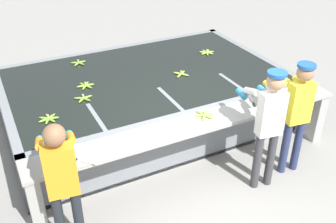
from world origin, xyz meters
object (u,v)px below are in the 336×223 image
(knife_1, at_px, (78,160))
(banana_bunch_floating_0, at_px, (86,85))
(banana_bunch_floating_3, at_px, (48,119))
(banana_bunch_floating_1, at_px, (207,52))
(worker_2, at_px, (297,108))
(banana_bunch_floating_2, at_px, (83,98))
(worker_1, at_px, (269,119))
(banana_bunch_floating_4, at_px, (78,63))
(knife_0, at_px, (253,102))
(worker_0, at_px, (62,178))
(banana_bunch_floating_5, at_px, (181,74))
(banana_bunch_ledge_0, at_px, (204,115))
(banana_bunch_ledge_1, at_px, (301,93))

(knife_1, bearing_deg, banana_bunch_floating_0, 71.00)
(banana_bunch_floating_3, bearing_deg, banana_bunch_floating_1, 18.51)
(worker_2, distance_m, banana_bunch_floating_3, 3.32)
(banana_bunch_floating_1, bearing_deg, banana_bunch_floating_2, -164.61)
(worker_1, height_order, banana_bunch_floating_0, worker_1)
(banana_bunch_floating_4, bearing_deg, banana_bunch_floating_1, -14.94)
(knife_0, height_order, knife_1, same)
(worker_1, relative_size, banana_bunch_floating_4, 6.19)
(worker_0, bearing_deg, banana_bunch_floating_5, 37.95)
(worker_0, bearing_deg, knife_0, 11.35)
(worker_0, distance_m, banana_bunch_floating_5, 3.06)
(worker_1, bearing_deg, knife_0, 66.34)
(banana_bunch_floating_1, xyz_separation_m, banana_bunch_floating_5, (-0.88, -0.61, 0.00))
(banana_bunch_floating_0, height_order, banana_bunch_floating_2, same)
(worker_1, xyz_separation_m, worker_2, (0.55, 0.09, -0.03))
(banana_bunch_floating_5, height_order, knife_1, banana_bunch_floating_5)
(banana_bunch_floating_1, relative_size, banana_bunch_floating_5, 1.14)
(knife_0, bearing_deg, banana_bunch_floating_5, 109.91)
(banana_bunch_floating_1, relative_size, banana_bunch_ledge_0, 1.00)
(banana_bunch_floating_1, xyz_separation_m, knife_1, (-3.02, -2.11, -0.01))
(banana_bunch_ledge_1, xyz_separation_m, knife_0, (-0.80, 0.11, -0.01))
(worker_0, xyz_separation_m, banana_bunch_ledge_0, (2.07, 0.58, -0.12))
(worker_1, bearing_deg, banana_bunch_floating_4, 115.94)
(banana_bunch_floating_0, bearing_deg, banana_bunch_floating_3, -134.78)
(banana_bunch_floating_0, relative_size, knife_0, 0.85)
(banana_bunch_floating_3, height_order, banana_bunch_floating_5, same)
(banana_bunch_floating_4, bearing_deg, worker_1, -64.06)
(banana_bunch_floating_5, relative_size, knife_1, 0.91)
(worker_0, relative_size, knife_1, 6.16)
(worker_0, bearing_deg, banana_bunch_floating_0, 67.89)
(worker_1, distance_m, banana_bunch_floating_2, 2.65)
(knife_0, bearing_deg, banana_bunch_floating_4, 126.32)
(banana_bunch_floating_2, bearing_deg, banana_bunch_floating_1, 15.39)
(banana_bunch_floating_1, xyz_separation_m, banana_bunch_floating_3, (-3.13, -1.05, 0.00))
(worker_2, height_order, banana_bunch_ledge_1, worker_2)
(banana_bunch_floating_4, bearing_deg, banana_bunch_floating_2, -102.66)
(worker_1, height_order, knife_1, worker_1)
(banana_bunch_floating_1, height_order, banana_bunch_ledge_0, banana_bunch_ledge_0)
(banana_bunch_floating_5, distance_m, knife_1, 2.61)
(worker_0, bearing_deg, worker_2, -0.23)
(worker_0, height_order, banana_bunch_floating_4, worker_0)
(knife_1, bearing_deg, worker_0, -124.71)
(worker_2, relative_size, knife_1, 6.18)
(knife_0, relative_size, knife_1, 1.23)
(banana_bunch_floating_4, xyz_separation_m, knife_0, (1.85, -2.52, -0.01))
(banana_bunch_floating_2, bearing_deg, worker_0, -112.40)
(banana_bunch_floating_2, bearing_deg, banana_bunch_floating_5, 2.99)
(worker_0, xyz_separation_m, banana_bunch_floating_4, (1.03, 3.10, -0.12))
(worker_1, bearing_deg, banana_bunch_floating_1, 74.86)
(worker_2, distance_m, knife_0, 0.66)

